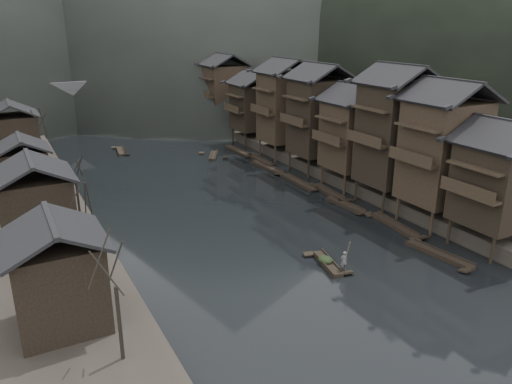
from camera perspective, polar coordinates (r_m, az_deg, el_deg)
water at (r=46.89m, az=4.07°, el=-6.77°), size 300.00×300.00×0.00m
right_bank at (r=97.10m, az=9.23°, el=7.19°), size 40.00×200.00×1.80m
stilt_houses at (r=68.82m, az=8.09°, el=9.33°), size 9.00×67.60×16.19m
left_houses at (r=57.70m, az=-24.86°, el=2.46°), size 8.10×53.20×8.73m
bare_trees at (r=49.57m, az=-20.26°, el=1.62°), size 3.94×44.24×7.87m
moored_sampans at (r=64.70m, az=5.95°, el=0.75°), size 3.30×50.60×0.47m
midriver_boats at (r=81.85m, az=-10.51°, el=4.42°), size 14.89×15.49×0.45m
stone_bridge at (r=111.06m, az=-16.20°, el=10.36°), size 40.00×6.00×9.00m
hero_sampan at (r=44.60m, az=8.14°, el=-8.05°), size 2.10×5.25×0.44m
cargo_heap at (r=44.48m, az=7.94°, el=-7.28°), size 1.14×1.49×0.68m
boatman at (r=43.07m, az=10.03°, el=-7.49°), size 0.75×0.59×1.80m
bamboo_pole at (r=41.97m, az=10.48°, el=-3.82°), size 1.09×2.07×4.09m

